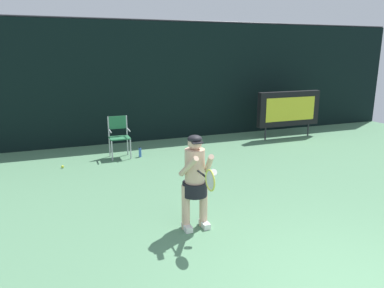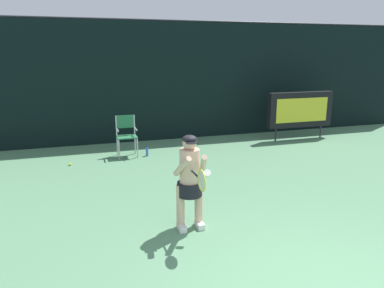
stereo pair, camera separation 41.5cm
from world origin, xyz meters
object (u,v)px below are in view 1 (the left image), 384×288
object	(u,v)px
water_bottle	(140,152)
tennis_racket	(209,180)
tennis_player	(195,178)
tennis_ball_loose	(63,167)
scoreboard	(289,109)
umpire_chair	(119,134)

from	to	relation	value
water_bottle	tennis_racket	world-z (taller)	tennis_racket
water_bottle	tennis_player	distance (m)	4.33
tennis_racket	water_bottle	bearing A→B (deg)	96.20
tennis_racket	tennis_ball_loose	xyz separation A→B (m)	(-1.85, 4.57, -0.97)
scoreboard	umpire_chair	xyz separation A→B (m)	(-5.50, -0.31, -0.33)
scoreboard	tennis_racket	bearing A→B (deg)	-133.70
umpire_chair	tennis_ball_loose	distance (m)	1.65
tennis_player	tennis_ball_loose	distance (m)	4.48
scoreboard	tennis_racket	world-z (taller)	scoreboard
water_bottle	tennis_player	xyz separation A→B (m)	(-0.11, -4.27, 0.71)
tennis_player	tennis_racket	distance (m)	0.60
umpire_chair	water_bottle	size ratio (longest dim) A/B	4.08
water_bottle	tennis_racket	distance (m)	4.93
umpire_chair	tennis_player	world-z (taller)	tennis_player
umpire_chair	water_bottle	world-z (taller)	umpire_chair
scoreboard	tennis_ball_loose	distance (m)	7.07
tennis_racket	tennis_ball_loose	world-z (taller)	tennis_racket
tennis_ball_loose	scoreboard	bearing A→B (deg)	6.39
scoreboard	tennis_racket	xyz separation A→B (m)	(-5.11, -5.35, 0.05)
water_bottle	tennis_ball_loose	distance (m)	1.99
umpire_chair	tennis_racket	xyz separation A→B (m)	(0.39, -5.04, 0.38)
tennis_player	tennis_ball_loose	bearing A→B (deg)	115.04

